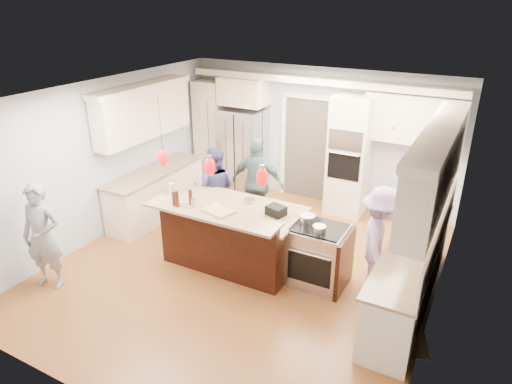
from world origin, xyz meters
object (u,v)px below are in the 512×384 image
Objects in this scene: island_range at (320,256)px; person_bar_end at (42,237)px; kitchen_island at (234,234)px; refrigerator at (243,151)px; person_far_left at (215,190)px.

person_bar_end reaches higher than island_range.
kitchen_island reaches higher than island_range.
refrigerator is 1.16× the size of person_far_left.
kitchen_island is 1.35× the size of person_far_left.
refrigerator is at bearing 137.41° from island_range.
refrigerator reaches higher than person_bar_end.
refrigerator reaches higher than kitchen_island.
refrigerator is at bearing 116.89° from kitchen_island.
person_bar_end is at bearing -99.66° from refrigerator.
kitchen_island is 2.77m from person_bar_end.
person_bar_end reaches higher than person_far_left.
refrigerator is 3.71m from island_range.
kitchen_island is 1.41m from island_range.
kitchen_island is 2.28× the size of island_range.
person_bar_end is 2.88m from person_far_left.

